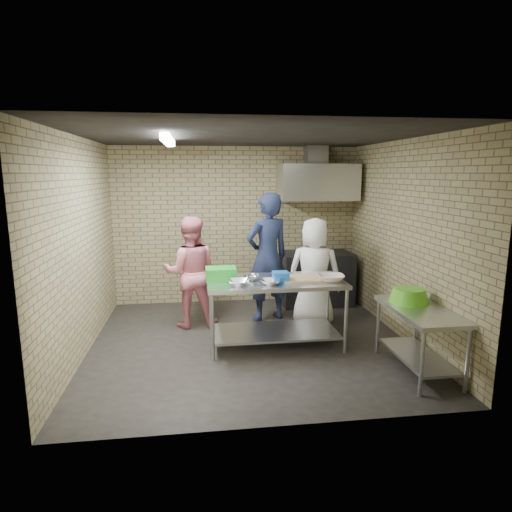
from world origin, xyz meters
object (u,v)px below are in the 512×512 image
(side_counter, at_px, (418,340))
(blue_tub, at_px, (281,277))
(green_crate, at_px, (221,274))
(bottle_green, at_px, (340,187))
(man_navy, at_px, (267,257))
(prep_table, at_px, (275,312))
(stove, at_px, (316,278))
(woman_pink, at_px, (190,272))
(woman_white, at_px, (314,272))
(green_basin, at_px, (409,295))

(side_counter, bearing_deg, blue_tub, 147.98)
(green_crate, height_order, bottle_green, bottle_green)
(man_navy, bearing_deg, prep_table, 65.38)
(stove, bearing_deg, green_crate, -136.79)
(woman_pink, bearing_deg, bottle_green, -156.69)
(side_counter, height_order, blue_tub, blue_tub)
(stove, height_order, bottle_green, bottle_green)
(man_navy, distance_m, woman_white, 0.75)
(green_basin, relative_size, bottle_green, 3.07)
(stove, relative_size, green_crate, 3.05)
(blue_tub, height_order, bottle_green, bottle_green)
(man_navy, relative_size, woman_white, 1.22)
(green_basin, bearing_deg, man_navy, 128.27)
(bottle_green, relative_size, woman_white, 0.09)
(man_navy, bearing_deg, green_basin, 107.06)
(bottle_green, bearing_deg, woman_pink, -157.07)
(stove, xyz_separation_m, green_basin, (0.43, -2.50, 0.38))
(side_counter, height_order, woman_pink, woman_pink)
(side_counter, bearing_deg, green_basin, 94.57)
(green_basin, bearing_deg, prep_table, 152.96)
(blue_tub, xyz_separation_m, bottle_green, (1.44, 2.09, 1.07))
(prep_table, distance_m, woman_pink, 1.47)
(stove, xyz_separation_m, man_navy, (-0.97, -0.72, 0.54))
(blue_tub, relative_size, woman_pink, 0.12)
(green_crate, bearing_deg, woman_pink, 117.80)
(bottle_green, xyz_separation_m, woman_white, (-0.77, -1.29, -1.21))
(side_counter, relative_size, woman_white, 0.74)
(green_crate, height_order, blue_tub, green_crate)
(prep_table, relative_size, side_counter, 1.47)
(stove, relative_size, green_basin, 2.61)
(woman_white, bearing_deg, man_navy, -9.26)
(prep_table, height_order, man_navy, man_navy)
(green_basin, distance_m, woman_pink, 3.05)
(green_crate, xyz_separation_m, green_basin, (2.17, -0.87, -0.13))
(man_navy, bearing_deg, side_counter, 103.85)
(bottle_green, height_order, woman_pink, bottle_green)
(woman_white, bearing_deg, green_crate, 40.17)
(side_counter, distance_m, woman_pink, 3.24)
(prep_table, height_order, green_basin, green_basin)
(green_crate, xyz_separation_m, woman_pink, (-0.41, 0.77, -0.14))
(blue_tub, xyz_separation_m, man_navy, (0.01, 1.13, 0.04))
(side_counter, height_order, stove, stove)
(side_counter, height_order, green_basin, green_basin)
(stove, bearing_deg, bottle_green, 28.07)
(prep_table, height_order, woman_pink, woman_pink)
(blue_tub, bearing_deg, green_crate, 163.65)
(stove, distance_m, man_navy, 1.32)
(stove, height_order, woman_pink, woman_pink)
(prep_table, distance_m, stove, 2.04)
(woman_white, bearing_deg, side_counter, 132.39)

